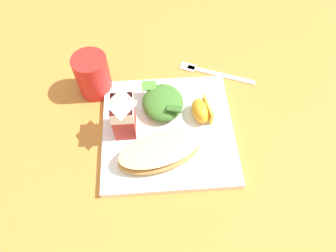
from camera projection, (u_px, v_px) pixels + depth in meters
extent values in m
plane|color=#C67A33|center=(168.00, 132.00, 0.69)|extent=(3.00, 3.00, 0.00)
cube|color=white|center=(168.00, 130.00, 0.68)|extent=(0.28, 0.28, 0.02)
ellipsoid|color=tan|center=(159.00, 154.00, 0.63)|extent=(0.12, 0.18, 0.03)
ellipsoid|color=maroon|center=(159.00, 151.00, 0.62)|extent=(0.11, 0.17, 0.01)
ellipsoid|color=#EAD184|center=(159.00, 149.00, 0.61)|extent=(0.11, 0.18, 0.01)
ellipsoid|color=#3D7028|center=(163.00, 102.00, 0.69)|extent=(0.10, 0.09, 0.04)
cube|color=#336023|center=(174.00, 108.00, 0.66)|extent=(0.03, 0.04, 0.01)
cube|color=#4C8433|center=(162.00, 100.00, 0.68)|extent=(0.04, 0.04, 0.02)
cube|color=#3D7028|center=(162.00, 101.00, 0.68)|extent=(0.02, 0.03, 0.02)
cube|color=#4C8433|center=(149.00, 86.00, 0.69)|extent=(0.02, 0.03, 0.01)
cube|color=#B7332D|center=(124.00, 117.00, 0.64)|extent=(0.06, 0.04, 0.09)
cube|color=white|center=(122.00, 108.00, 0.61)|extent=(0.06, 0.05, 0.03)
pyramid|color=white|center=(120.00, 101.00, 0.59)|extent=(0.06, 0.04, 0.02)
ellipsoid|color=orange|center=(200.00, 111.00, 0.68)|extent=(0.07, 0.05, 0.04)
cube|color=gold|center=(208.00, 109.00, 0.68)|extent=(0.06, 0.02, 0.03)
cube|color=silver|center=(221.00, 74.00, 0.78)|extent=(0.07, 0.16, 0.01)
cube|color=silver|center=(188.00, 67.00, 0.79)|extent=(0.04, 0.04, 0.01)
cylinder|color=red|center=(93.00, 75.00, 0.71)|extent=(0.08, 0.08, 0.10)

